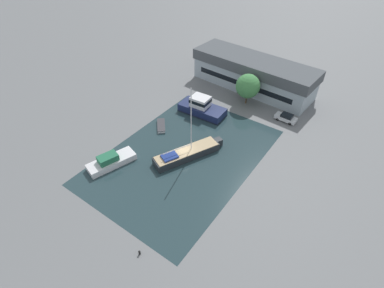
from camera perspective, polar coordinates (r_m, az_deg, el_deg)
The scene contains 10 objects.
ground_plane at distance 52.69m, azimuth -1.60°, elevation -2.26°, with size 440.00×440.00×0.00m, color slate.
water_canal at distance 52.69m, azimuth -1.60°, elevation -2.26°, with size 23.17×33.59×0.01m, color #23383D.
warehouse_building at distance 72.23m, azimuth 11.57°, elevation 13.03°, with size 29.38×10.79×7.08m.
quay_tree_near_building at distance 65.38m, azimuth 10.59°, elevation 10.78°, with size 5.15×5.15×6.79m.
parked_car at distance 63.38m, azimuth 17.47°, elevation 4.84°, with size 4.37×2.02×1.59m.
sailboat_moored at distance 52.06m, azimuth -0.86°, elevation -1.73°, with size 7.49×12.78×13.35m.
motor_cruiser at distance 62.54m, azimuth 1.85°, elevation 6.96°, with size 9.95×4.70×3.74m.
small_dinghy at distance 59.40m, azimuth -5.90°, elevation 3.49°, with size 4.03×4.26×0.56m.
cabin_boat at distance 52.35m, azimuth -15.20°, elevation -3.16°, with size 5.12×8.63×2.19m.
mooring_bollard at distance 41.05m, azimuth -9.98°, elevation -19.67°, with size 0.30×0.30×0.69m.
Camera 1 is at (23.90, -30.83, 35.42)m, focal length 28.00 mm.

